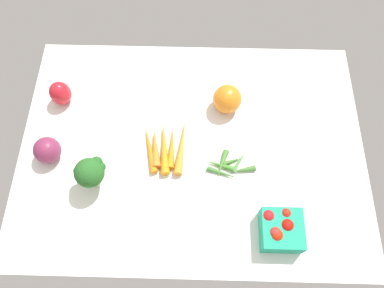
{
  "coord_description": "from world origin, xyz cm",
  "views": [
    {
      "loc": [
        -1.15,
        46.58,
        104.0
      ],
      "look_at": [
        0.0,
        0.0,
        4.0
      ],
      "focal_mm": 34.57,
      "sensor_mm": 36.0,
      "label": 1
    }
  ],
  "objects_px": {
    "carrot_bunch": "(166,147)",
    "broccoli_head": "(90,172)",
    "heirloom_tomato_orange": "(227,99)",
    "berry_basket": "(281,230)",
    "red_onion_center": "(47,150)",
    "bell_pepper_red": "(60,93)",
    "okra_pile": "(228,166)"
  },
  "relations": [
    {
      "from": "carrot_bunch",
      "to": "broccoli_head",
      "type": "height_order",
      "value": "broccoli_head"
    },
    {
      "from": "heirloom_tomato_orange",
      "to": "broccoli_head",
      "type": "bearing_deg",
      "value": 34.66
    },
    {
      "from": "berry_basket",
      "to": "broccoli_head",
      "type": "xyz_separation_m",
      "value": [
        0.52,
        -0.13,
        0.04
      ]
    },
    {
      "from": "red_onion_center",
      "to": "berry_basket",
      "type": "bearing_deg",
      "value": 162.18
    },
    {
      "from": "carrot_bunch",
      "to": "berry_basket",
      "type": "height_order",
      "value": "berry_basket"
    },
    {
      "from": "carrot_bunch",
      "to": "broccoli_head",
      "type": "relative_size",
      "value": 1.48
    },
    {
      "from": "bell_pepper_red",
      "to": "berry_basket",
      "type": "distance_m",
      "value": 0.77
    },
    {
      "from": "heirloom_tomato_orange",
      "to": "red_onion_center",
      "type": "relative_size",
      "value": 1.13
    },
    {
      "from": "bell_pepper_red",
      "to": "okra_pile",
      "type": "height_order",
      "value": "bell_pepper_red"
    },
    {
      "from": "carrot_bunch",
      "to": "red_onion_center",
      "type": "distance_m",
      "value": 0.34
    },
    {
      "from": "broccoli_head",
      "to": "carrot_bunch",
      "type": "bearing_deg",
      "value": -150.84
    },
    {
      "from": "berry_basket",
      "to": "bell_pepper_red",
      "type": "bearing_deg",
      "value": -31.79
    },
    {
      "from": "broccoli_head",
      "to": "red_onion_center",
      "type": "bearing_deg",
      "value": -28.48
    },
    {
      "from": "berry_basket",
      "to": "heirloom_tomato_orange",
      "type": "bearing_deg",
      "value": -71.0
    },
    {
      "from": "berry_basket",
      "to": "red_onion_center",
      "type": "relative_size",
      "value": 1.39
    },
    {
      "from": "carrot_bunch",
      "to": "berry_basket",
      "type": "bearing_deg",
      "value": 142.83
    },
    {
      "from": "bell_pepper_red",
      "to": "red_onion_center",
      "type": "bearing_deg",
      "value": 88.58
    },
    {
      "from": "bell_pepper_red",
      "to": "heirloom_tomato_orange",
      "type": "height_order",
      "value": "heirloom_tomato_orange"
    },
    {
      "from": "carrot_bunch",
      "to": "bell_pepper_red",
      "type": "bearing_deg",
      "value": -26.01
    },
    {
      "from": "heirloom_tomato_orange",
      "to": "broccoli_head",
      "type": "xyz_separation_m",
      "value": [
        0.38,
        0.26,
        0.03
      ]
    },
    {
      "from": "okra_pile",
      "to": "red_onion_center",
      "type": "height_order",
      "value": "red_onion_center"
    },
    {
      "from": "berry_basket",
      "to": "carrot_bunch",
      "type": "bearing_deg",
      "value": -37.17
    },
    {
      "from": "carrot_bunch",
      "to": "heirloom_tomato_orange",
      "type": "xyz_separation_m",
      "value": [
        -0.18,
        -0.15,
        0.03
      ]
    },
    {
      "from": "okra_pile",
      "to": "red_onion_center",
      "type": "bearing_deg",
      "value": -2.67
    },
    {
      "from": "bell_pepper_red",
      "to": "berry_basket",
      "type": "relative_size",
      "value": 0.76
    },
    {
      "from": "okra_pile",
      "to": "broccoli_head",
      "type": "bearing_deg",
      "value": 8.07
    },
    {
      "from": "okra_pile",
      "to": "carrot_bunch",
      "type": "bearing_deg",
      "value": -16.39
    },
    {
      "from": "carrot_bunch",
      "to": "heirloom_tomato_orange",
      "type": "relative_size",
      "value": 2.01
    },
    {
      "from": "red_onion_center",
      "to": "bell_pepper_red",
      "type": "bearing_deg",
      "value": -91.42
    },
    {
      "from": "carrot_bunch",
      "to": "bell_pepper_red",
      "type": "distance_m",
      "value": 0.38
    },
    {
      "from": "berry_basket",
      "to": "broccoli_head",
      "type": "relative_size",
      "value": 0.9
    },
    {
      "from": "carrot_bunch",
      "to": "berry_basket",
      "type": "distance_m",
      "value": 0.4
    }
  ]
}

